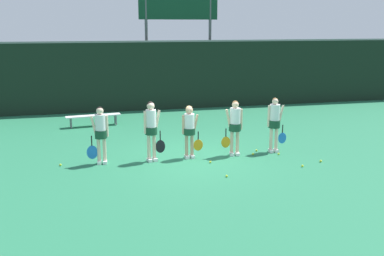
% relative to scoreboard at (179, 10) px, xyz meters
% --- Properties ---
extents(ground_plane, '(140.00, 140.00, 0.00)m').
position_rel_scoreboard_xyz_m(ground_plane, '(-1.51, -9.10, -4.65)').
color(ground_plane, '#26724C').
extents(fence_windscreen, '(60.00, 0.08, 3.25)m').
position_rel_scoreboard_xyz_m(fence_windscreen, '(-1.51, -1.05, -3.02)').
color(fence_windscreen, black).
rests_on(fence_windscreen, ground_plane).
extents(scoreboard, '(3.87, 0.15, 5.97)m').
position_rel_scoreboard_xyz_m(scoreboard, '(0.00, 0.00, 0.00)').
color(scoreboard, '#515156').
rests_on(scoreboard, ground_plane).
extents(bench_courtside, '(2.19, 0.63, 0.44)m').
position_rel_scoreboard_xyz_m(bench_courtside, '(-4.32, -3.92, -4.27)').
color(bench_courtside, silver).
rests_on(bench_courtside, ground_plane).
extents(player_0, '(0.65, 0.35, 1.69)m').
position_rel_scoreboard_xyz_m(player_0, '(-4.21, -9.03, -3.67)').
color(player_0, beige).
rests_on(player_0, ground_plane).
extents(player_1, '(0.64, 0.36, 1.80)m').
position_rel_scoreboard_xyz_m(player_1, '(-2.75, -9.13, -3.58)').
color(player_1, beige).
rests_on(player_1, ground_plane).
extents(player_2, '(0.65, 0.36, 1.61)m').
position_rel_scoreboard_xyz_m(player_2, '(-1.58, -9.07, -3.70)').
color(player_2, tan).
rests_on(player_2, ground_plane).
extents(player_3, '(0.66, 0.38, 1.72)m').
position_rel_scoreboard_xyz_m(player_3, '(-0.16, -9.11, -3.64)').
color(player_3, beige).
rests_on(player_3, ground_plane).
extents(player_4, '(0.64, 0.37, 1.75)m').
position_rel_scoreboard_xyz_m(player_4, '(1.18, -9.06, -3.63)').
color(player_4, beige).
rests_on(player_4, ground_plane).
extents(tennis_ball_0, '(0.07, 0.07, 0.07)m').
position_rel_scoreboard_xyz_m(tennis_ball_0, '(-5.39, -9.00, -4.62)').
color(tennis_ball_0, '#CCE033').
rests_on(tennis_ball_0, ground_plane).
extents(tennis_ball_1, '(0.07, 0.07, 0.07)m').
position_rel_scoreboard_xyz_m(tennis_ball_1, '(0.42, -9.25, -4.62)').
color(tennis_ball_1, '#CCE033').
rests_on(tennis_ball_1, ground_plane).
extents(tennis_ball_2, '(0.06, 0.06, 0.06)m').
position_rel_scoreboard_xyz_m(tennis_ball_2, '(-1.02, -11.05, -4.62)').
color(tennis_ball_2, '#CCE033').
rests_on(tennis_ball_2, ground_plane).
extents(tennis_ball_3, '(0.06, 0.06, 0.06)m').
position_rel_scoreboard_xyz_m(tennis_ball_3, '(0.68, -8.89, -4.62)').
color(tennis_ball_3, '#CCE033').
rests_on(tennis_ball_3, ground_plane).
extents(tennis_ball_4, '(0.07, 0.07, 0.07)m').
position_rel_scoreboard_xyz_m(tennis_ball_4, '(-1.11, -9.74, -4.62)').
color(tennis_ball_4, '#CCE033').
rests_on(tennis_ball_4, ground_plane).
extents(tennis_ball_5, '(0.07, 0.07, 0.07)m').
position_rel_scoreboard_xyz_m(tennis_ball_5, '(1.20, -9.42, -4.62)').
color(tennis_ball_5, '#CCE033').
rests_on(tennis_ball_5, ground_plane).
extents(tennis_ball_6, '(0.07, 0.07, 0.07)m').
position_rel_scoreboard_xyz_m(tennis_ball_6, '(2.10, -10.42, -4.62)').
color(tennis_ball_6, '#CCE033').
rests_on(tennis_ball_6, ground_plane).
extents(tennis_ball_7, '(0.07, 0.07, 0.07)m').
position_rel_scoreboard_xyz_m(tennis_ball_7, '(1.36, -10.72, -4.62)').
color(tennis_ball_7, '#CCE033').
rests_on(tennis_ball_7, ground_plane).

